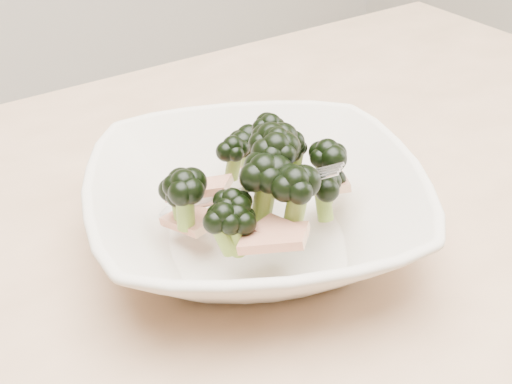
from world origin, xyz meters
TOP-DOWN VIEW (x-y plane):
  - dining_table at (0.00, 0.00)m, footprint 1.20×0.80m
  - broccoli_dish at (0.01, 0.01)m, footprint 0.37×0.37m

SIDE VIEW (x-z plane):
  - dining_table at x=0.00m, z-range 0.28..1.03m
  - broccoli_dish at x=0.01m, z-range 0.73..0.85m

